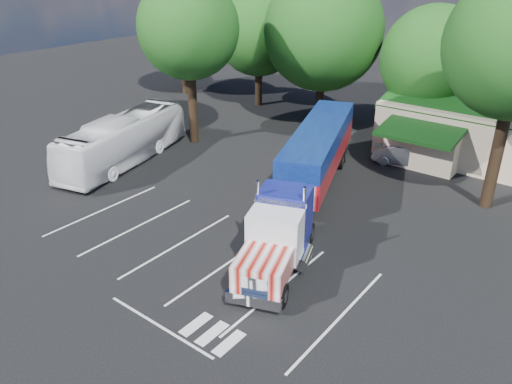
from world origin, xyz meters
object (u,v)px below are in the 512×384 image
Objects in this scene: semi_truck at (310,167)px; silver_sedan at (406,155)px; tour_bus at (124,140)px; bicycle at (283,199)px; woman at (271,196)px.

semi_truck reaches higher than silver_sedan.
silver_sedan is (16.38, 11.96, -0.95)m from tour_bus.
bicycle is 13.30m from tour_bus.
woman reaches higher than bicycle.
woman is 1.11× the size of bicycle.
semi_truck is 11.30× the size of bicycle.
tour_bus reaches higher than woman.
tour_bus is at bearing 174.87° from bicycle.
bicycle is at bearing 1.01° from woman.
silver_sedan reaches higher than bicycle.
woman is (-1.15, -2.31, -1.42)m from semi_truck.
tour_bus reaches higher than bicycle.
tour_bus is at bearing 110.24° from silver_sedan.
tour_bus reaches higher than silver_sedan.
semi_truck is 4.29× the size of silver_sedan.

